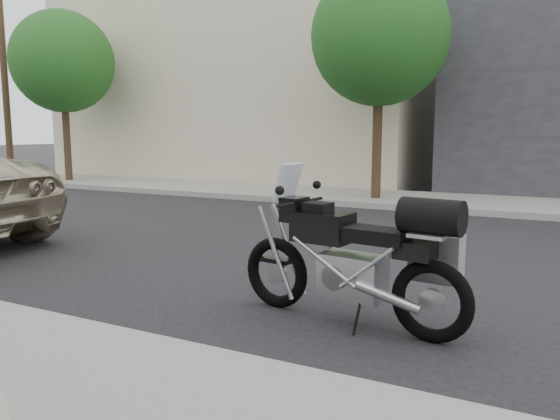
{
  "coord_description": "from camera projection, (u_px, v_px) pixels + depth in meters",
  "views": [
    {
      "loc": [
        -2.15,
        7.46,
        1.87
      ],
      "look_at": [
        0.86,
        1.59,
        0.9
      ],
      "focal_mm": 35.0,
      "sensor_mm": 36.0,
      "label": 1
    }
  ],
  "objects": [
    {
      "name": "street_tree_mid",
      "position": [
        380.0,
        37.0,
        13.4
      ],
      "size": [
        3.4,
        3.4,
        5.7
      ],
      "color": "#3C2A1B",
      "rests_on": "far_sidewalk"
    },
    {
      "name": "utility_pole",
      "position": [
        5.0,
        85.0,
        19.81
      ],
      "size": [
        0.24,
        0.24,
        6.7
      ],
      "primitive_type": "cylinder",
      "color": "#3C2A1B",
      "rests_on": "far_sidewalk"
    },
    {
      "name": "motorcycle",
      "position": [
        364.0,
        258.0,
        5.18
      ],
      "size": [
        2.44,
        0.81,
        1.55
      ],
      "rotation": [
        0.0,
        0.0,
        -0.14
      ],
      "color": "black",
      "rests_on": "ground"
    },
    {
      "name": "ground",
      "position": [
        384.0,
        262.0,
        7.81
      ],
      "size": [
        120.0,
        120.0,
        0.0
      ],
      "primitive_type": "plane",
      "color": "black",
      "rests_on": "ground"
    },
    {
      "name": "far_sidewalk",
      "position": [
        460.0,
        203.0,
        13.53
      ],
      "size": [
        44.0,
        3.0,
        0.15
      ],
      "primitive_type": "cube",
      "color": "gray",
      "rests_on": "ground"
    },
    {
      "name": "far_building_cream",
      "position": [
        272.0,
        79.0,
        23.18
      ],
      "size": [
        14.0,
        11.0,
        8.0
      ],
      "color": "beige",
      "rests_on": "ground"
    },
    {
      "name": "street_tree_right",
      "position": [
        63.0,
        62.0,
        18.36
      ],
      "size": [
        3.4,
        3.4,
        5.7
      ],
      "color": "#3C2A1B",
      "rests_on": "far_sidewalk"
    }
  ]
}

